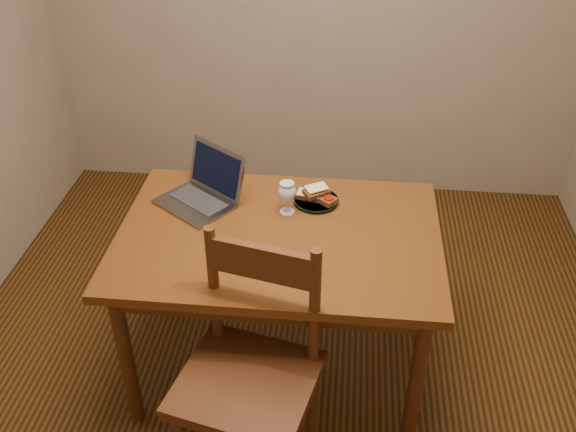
# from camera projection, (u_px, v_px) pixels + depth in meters

# --- Properties ---
(floor) EXTENTS (3.20, 3.20, 0.02)m
(floor) POSITION_uv_depth(u_px,v_px,m) (289.00, 361.00, 3.01)
(floor) COLOR black
(floor) RESTS_ON ground
(table) EXTENTS (1.30, 0.90, 0.74)m
(table) POSITION_uv_depth(u_px,v_px,m) (279.00, 250.00, 2.63)
(table) COLOR #43230B
(table) RESTS_ON floor
(chair) EXTENTS (0.56, 0.54, 0.50)m
(chair) POSITION_uv_depth(u_px,v_px,m) (249.00, 366.00, 2.26)
(chair) COLOR #3C1E0C
(chair) RESTS_ON floor
(plate) EXTENTS (0.19, 0.19, 0.02)m
(plate) POSITION_uv_depth(u_px,v_px,m) (316.00, 201.00, 2.76)
(plate) COLOR black
(plate) RESTS_ON table
(sandwich_cheese) EXTENTS (0.11, 0.08, 0.03)m
(sandwich_cheese) POSITION_uv_depth(u_px,v_px,m) (309.00, 195.00, 2.76)
(sandwich_cheese) COLOR #381E0C
(sandwich_cheese) RESTS_ON plate
(sandwich_tomato) EXTENTS (0.12, 0.12, 0.03)m
(sandwich_tomato) POSITION_uv_depth(u_px,v_px,m) (325.00, 198.00, 2.74)
(sandwich_tomato) COLOR #381E0C
(sandwich_tomato) RESTS_ON plate
(sandwich_top) EXTENTS (0.12, 0.12, 0.03)m
(sandwich_top) POSITION_uv_depth(u_px,v_px,m) (316.00, 191.00, 2.74)
(sandwich_top) COLOR #381E0C
(sandwich_top) RESTS_ON plate
(milk_glass) EXTENTS (0.08, 0.08, 0.15)m
(milk_glass) POSITION_uv_depth(u_px,v_px,m) (287.00, 198.00, 2.66)
(milk_glass) COLOR white
(milk_glass) RESTS_ON table
(laptop) EXTENTS (0.42, 0.41, 0.22)m
(laptop) POSITION_uv_depth(u_px,v_px,m) (205.00, 188.00, 2.75)
(laptop) COLOR slate
(laptop) RESTS_ON table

